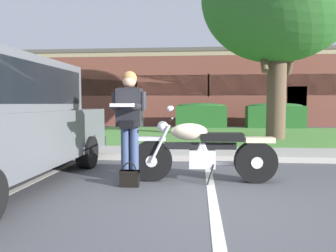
{
  "coord_description": "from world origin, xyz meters",
  "views": [
    {
      "loc": [
        -0.19,
        -3.84,
        1.21
      ],
      "look_at": [
        -0.62,
        1.23,
        0.85
      ],
      "focal_mm": 33.85,
      "sensor_mm": 36.0,
      "label": 1
    }
  ],
  "objects_px": {
    "rider_person": "(129,117)",
    "motorcycle": "(209,151)",
    "brick_building": "(205,91)",
    "hedge_center_left": "(275,115)",
    "handbag": "(130,177)",
    "hedge_left": "(201,115)"
  },
  "relations": [
    {
      "from": "hedge_center_left",
      "to": "motorcycle",
      "type": "bearing_deg",
      "value": -108.67
    },
    {
      "from": "hedge_center_left",
      "to": "brick_building",
      "type": "height_order",
      "value": "brick_building"
    },
    {
      "from": "handbag",
      "to": "hedge_left",
      "type": "distance_m",
      "value": 11.15
    },
    {
      "from": "brick_building",
      "to": "hedge_left",
      "type": "bearing_deg",
      "value": -93.6
    },
    {
      "from": "handbag",
      "to": "hedge_center_left",
      "type": "height_order",
      "value": "hedge_center_left"
    },
    {
      "from": "handbag",
      "to": "hedge_left",
      "type": "height_order",
      "value": "hedge_left"
    },
    {
      "from": "rider_person",
      "to": "hedge_left",
      "type": "distance_m",
      "value": 10.89
    },
    {
      "from": "motorcycle",
      "to": "hedge_left",
      "type": "relative_size",
      "value": 0.92
    },
    {
      "from": "motorcycle",
      "to": "brick_building",
      "type": "bearing_deg",
      "value": 88.42
    },
    {
      "from": "rider_person",
      "to": "hedge_center_left",
      "type": "bearing_deg",
      "value": 65.93
    },
    {
      "from": "hedge_center_left",
      "to": "brick_building",
      "type": "relative_size",
      "value": 0.12
    },
    {
      "from": "handbag",
      "to": "brick_building",
      "type": "height_order",
      "value": "brick_building"
    },
    {
      "from": "handbag",
      "to": "hedge_center_left",
      "type": "relative_size",
      "value": 0.13
    },
    {
      "from": "motorcycle",
      "to": "hedge_center_left",
      "type": "xyz_separation_m",
      "value": [
        3.61,
        10.68,
        0.17
      ]
    },
    {
      "from": "rider_person",
      "to": "motorcycle",
      "type": "bearing_deg",
      "value": 6.12
    },
    {
      "from": "motorcycle",
      "to": "brick_building",
      "type": "relative_size",
      "value": 0.1
    },
    {
      "from": "motorcycle",
      "to": "brick_building",
      "type": "xyz_separation_m",
      "value": [
        0.47,
        17.1,
        1.61
      ]
    },
    {
      "from": "motorcycle",
      "to": "rider_person",
      "type": "distance_m",
      "value": 1.33
    },
    {
      "from": "hedge_left",
      "to": "brick_building",
      "type": "height_order",
      "value": "brick_building"
    },
    {
      "from": "handbag",
      "to": "brick_building",
      "type": "xyz_separation_m",
      "value": [
        1.64,
        17.49,
        1.94
      ]
    },
    {
      "from": "hedge_center_left",
      "to": "handbag",
      "type": "bearing_deg",
      "value": -113.33
    },
    {
      "from": "rider_person",
      "to": "handbag",
      "type": "distance_m",
      "value": 0.9
    }
  ]
}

